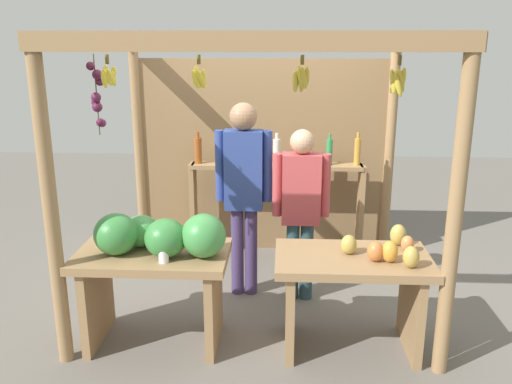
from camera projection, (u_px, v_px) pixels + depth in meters
ground_plane at (257, 293)px, 4.77m from camera, size 12.00×12.00×0.00m
market_stall at (259, 136)px, 4.84m from camera, size 2.72×2.29×2.23m
fruit_counter_left at (156, 256)px, 3.82m from camera, size 1.11×0.64×1.03m
fruit_counter_right at (355, 280)px, 3.80m from camera, size 1.09×0.64×0.88m
bottle_shelf_unit at (275, 184)px, 5.33m from camera, size 1.74×0.22×1.34m
vendor_man at (244, 182)px, 4.52m from camera, size 0.48×0.23×1.69m
vendor_woman at (301, 201)px, 4.46m from camera, size 0.48×0.20×1.49m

